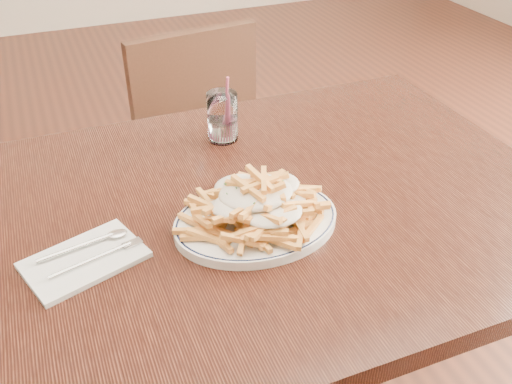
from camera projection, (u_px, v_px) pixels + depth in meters
name	position (u px, v px, depth m)	size (l,w,h in m)	color
table	(241.00, 238.00, 1.07)	(1.20, 0.80, 0.75)	black
chair_far	(186.00, 134.00, 1.82)	(0.43, 0.43, 0.83)	#321B10
fries_plate	(256.00, 221.00, 0.97)	(0.30, 0.26, 0.02)	white
loaded_fries	(256.00, 199.00, 0.94)	(0.28, 0.25, 0.07)	#E79E46
napkin	(84.00, 260.00, 0.89)	(0.18, 0.12, 0.01)	silver
cutlery	(83.00, 254.00, 0.89)	(0.17, 0.10, 0.01)	silver
water_glass	(223.00, 120.00, 1.20)	(0.06, 0.06, 0.14)	white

